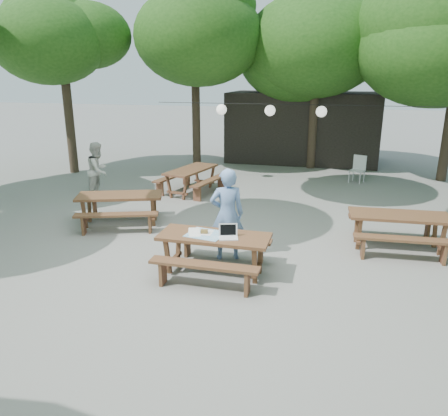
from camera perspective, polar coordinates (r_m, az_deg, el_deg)
ground at (r=9.03m, az=0.95°, el=-5.84°), size 80.00×80.00×0.00m
pavilion at (r=18.76m, az=10.23°, el=10.39°), size 6.00×3.00×2.80m
main_picnic_table at (r=7.99m, az=-1.27°, el=-5.98°), size 2.00×1.58×0.75m
picnic_table_nw at (r=10.87m, az=-13.37°, el=-0.11°), size 2.32×2.12×0.75m
picnic_table_ne at (r=9.80m, az=21.74°, el=-2.79°), size 2.04×1.69×0.75m
picnic_table_far_w at (r=13.47m, az=-4.29°, el=3.64°), size 1.96×2.20×0.75m
woman at (r=8.47m, az=0.40°, el=-0.84°), size 0.78×0.65×1.82m
second_person at (r=13.31m, az=-16.10°, el=4.76°), size 0.66×0.82×1.64m
plastic_chair at (r=15.42m, az=16.96°, el=4.17°), size 0.57×0.57×0.90m
laptop at (r=7.72m, az=0.56°, el=-3.45°), size 0.39×0.35×0.24m
tabletop_clutter at (r=7.91m, az=-2.54°, el=-3.33°), size 0.76×0.65×0.08m
paper_lanterns at (r=14.29m, az=6.09°, el=12.56°), size 9.00×0.34×0.38m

